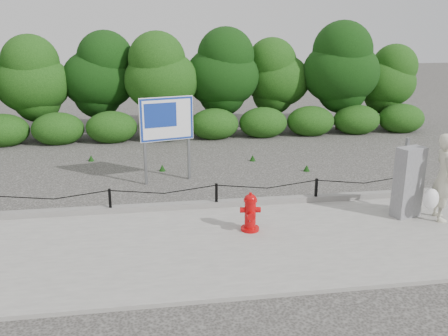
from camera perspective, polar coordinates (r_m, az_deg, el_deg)
The scene contains 9 objects.
ground at distance 11.54m, azimuth -0.91°, elevation -5.09°, with size 90.00×90.00×0.00m, color #2D2B28.
sidewalk at distance 9.71m, azimuth 0.74°, elevation -9.18°, with size 14.00×4.00×0.08m, color gray.
curb at distance 11.53m, azimuth -0.95°, elevation -4.31°, with size 14.00×0.22×0.14m, color slate.
chain_barrier at distance 11.38m, azimuth -0.92°, elevation -2.96°, with size 10.06×0.06×0.60m.
treeline at distance 19.68m, azimuth -4.60°, elevation 11.18°, with size 20.12×3.52×4.43m.
fire_hydrant at distance 10.11m, azimuth 3.18°, elevation -5.38°, with size 0.45×0.47×0.85m.
pedestrian at distance 11.57m, azimuth 24.87°, elevation -1.16°, with size 0.84×0.81×1.98m.
utility_cabinet at distance 11.50m, azimuth 21.29°, elevation -1.61°, with size 0.69×0.53×1.79m.
advertising_sign at distance 13.25m, azimuth -6.93°, elevation 5.41°, with size 1.49×0.47×2.44m.
Camera 1 is at (-1.46, -10.62, 4.26)m, focal length 38.00 mm.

